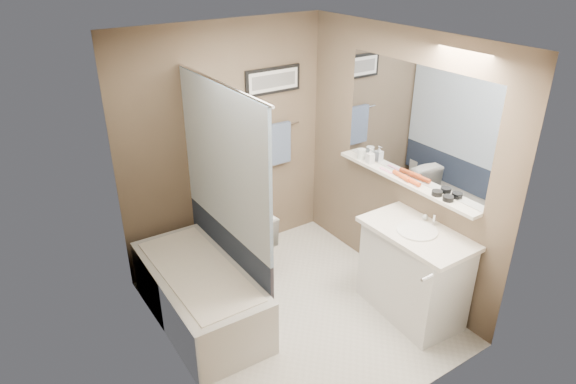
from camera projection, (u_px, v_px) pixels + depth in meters
ground at (297, 312)px, 4.65m from camera, size 2.50×2.50×0.00m
ceiling at (300, 43)px, 3.59m from camera, size 2.20×2.50×0.04m
wall_back at (227, 147)px, 5.03m from camera, size 2.20×0.04×2.40m
wall_front at (411, 266)px, 3.20m from camera, size 2.20×0.04×2.40m
wall_left at (172, 232)px, 3.57m from camera, size 0.04×2.50×2.40m
wall_right at (396, 164)px, 4.65m from camera, size 0.04×2.50×2.40m
tile_surround at (148, 227)px, 4.03m from camera, size 0.02×1.55×2.00m
curtain_rod at (219, 82)px, 3.91m from camera, size 0.02×1.55×0.02m
curtain_upper at (224, 161)px, 4.20m from camera, size 0.03×1.45×1.28m
curtain_lower at (229, 246)px, 4.56m from camera, size 0.03×1.45×0.36m
mirror at (414, 124)px, 4.36m from camera, size 0.02×1.60×1.00m
shelf at (403, 181)px, 4.56m from camera, size 0.12×1.60×0.03m
towel_bar at (275, 127)px, 5.25m from camera, size 0.60×0.02×0.02m
towel at (276, 144)px, 5.31m from camera, size 0.34×0.05×0.44m
art_frame at (273, 80)px, 5.05m from camera, size 0.62×0.02×0.26m
art_mat at (274, 81)px, 5.04m from camera, size 0.56×0.00×0.20m
art_image at (274, 81)px, 5.03m from camera, size 0.50×0.00×0.13m
door at (466, 266)px, 3.55m from camera, size 0.80×0.02×2.00m
door_handle at (427, 278)px, 3.43m from camera, size 0.10×0.02×0.02m
bathtub at (200, 295)px, 4.47m from camera, size 0.74×1.52×0.50m
tub_rim at (198, 271)px, 4.36m from camera, size 0.56×1.36×0.02m
toilet at (243, 241)px, 5.08m from camera, size 0.46×0.72×0.69m
vanity at (413, 274)px, 4.49m from camera, size 0.57×0.94×0.80m
countertop at (418, 233)px, 4.29m from camera, size 0.54×0.96×0.04m
sink_basin at (417, 231)px, 4.28m from camera, size 0.34×0.34×0.01m
faucet_spout at (434, 220)px, 4.36m from camera, size 0.02×0.02×0.10m
faucet_knob at (425, 217)px, 4.44m from camera, size 0.05×0.05×0.05m
candle_bowl_near at (448, 198)px, 4.18m from camera, size 0.09×0.09×0.04m
candle_bowl_far at (437, 193)px, 4.26m from camera, size 0.09×0.09×0.04m
hair_brush_front at (411, 180)px, 4.48m from camera, size 0.06×0.22×0.04m
hair_brush_back at (402, 176)px, 4.57m from camera, size 0.07×0.22×0.04m
pink_comb at (386, 170)px, 4.72m from camera, size 0.03×0.16×0.01m
glass_jar at (362, 154)px, 4.95m from camera, size 0.08×0.08×0.10m
soap_bottle at (370, 156)px, 4.85m from camera, size 0.07×0.07×0.15m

